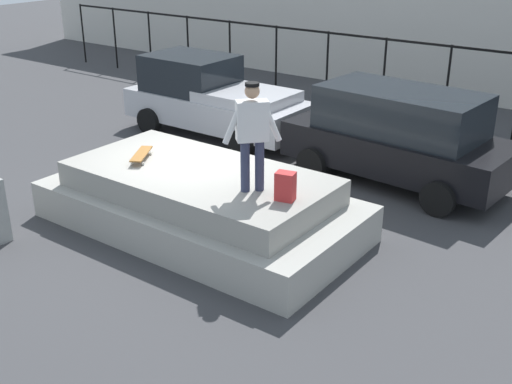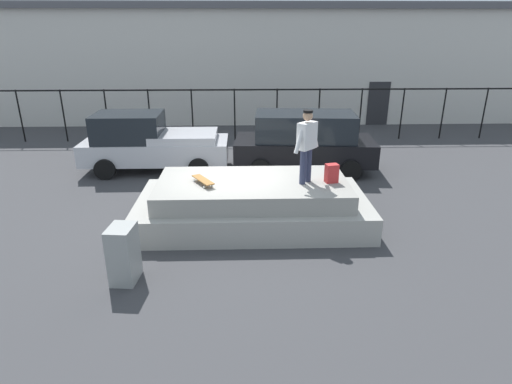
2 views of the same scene
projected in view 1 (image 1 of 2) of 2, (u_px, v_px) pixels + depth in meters
name	position (u px, v px, depth m)	size (l,w,h in m)	color
ground_plane	(195.00, 211.00, 11.49)	(60.00, 60.00, 0.00)	#38383A
concrete_ledge	(200.00, 202.00, 10.68)	(5.41, 2.75, 1.05)	#9E9B93
skateboarder	(252.00, 130.00, 9.31)	(0.67, 0.71, 1.67)	#2D334C
skateboard	(141.00, 154.00, 10.89)	(0.57, 0.78, 0.12)	brown
backpack	(285.00, 186.00, 9.27)	(0.28, 0.20, 0.43)	red
car_silver_pickup_near	(211.00, 98.00, 15.27)	(4.61, 1.98, 1.86)	#B7B7BC
car_black_hatchback_mid	(399.00, 135.00, 12.43)	(4.54, 2.36, 1.87)	black
fence_row	(385.00, 65.00, 16.51)	(24.06, 0.06, 2.08)	black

